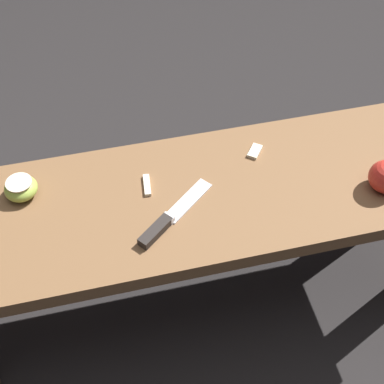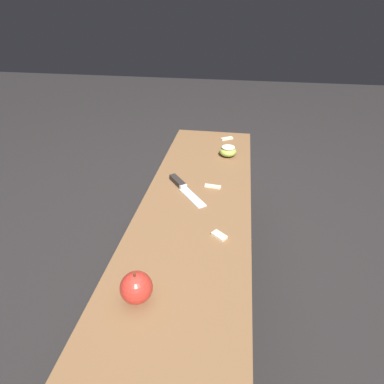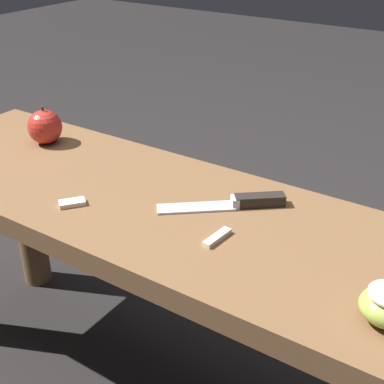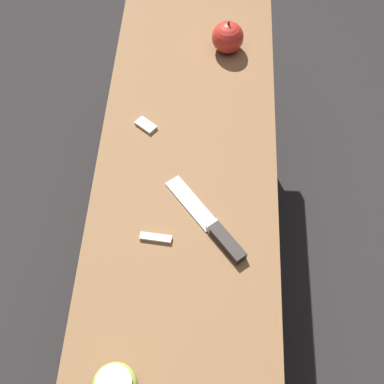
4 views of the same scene
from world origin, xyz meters
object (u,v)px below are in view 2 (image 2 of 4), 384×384
knife (182,186)px  apple_whole (136,287)px  wooden_bench (196,224)px  apple_cut (228,151)px

knife → apple_whole: bearing=-40.6°
wooden_bench → knife: 0.15m
wooden_bench → apple_cut: size_ratio=17.71×
apple_whole → apple_cut: size_ratio=1.15×
apple_cut → wooden_bench: bearing=-13.1°
apple_whole → knife: bearing=178.7°
wooden_bench → apple_cut: apple_cut is taller
knife → apple_cut: apple_cut is taller
apple_whole → wooden_bench: bearing=169.5°
wooden_bench → apple_cut: 0.40m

